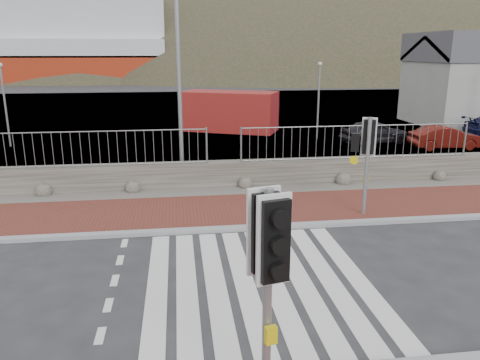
{
  "coord_description": "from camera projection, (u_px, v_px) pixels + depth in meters",
  "views": [
    {
      "loc": [
        -1.56,
        -8.71,
        4.68
      ],
      "look_at": [
        0.0,
        3.0,
        1.41
      ],
      "focal_mm": 35.0,
      "sensor_mm": 36.0,
      "label": 1
    }
  ],
  "objects": [
    {
      "name": "traffic_signal_near",
      "position": [
        268.0,
        253.0,
        5.83
      ],
      "size": [
        0.49,
        0.36,
        3.09
      ],
      "rotation": [
        0.0,
        0.0,
        0.23
      ],
      "color": "gray",
      "rests_on": "ground"
    },
    {
      "name": "sidewalk_far",
      "position": [
        233.0,
        211.0,
        14.05
      ],
      "size": [
        40.0,
        3.0,
        0.08
      ],
      "primitive_type": "cube",
      "color": "maroon",
      "rests_on": "ground"
    },
    {
      "name": "quay",
      "position": [
        198.0,
        113.0,
        36.42
      ],
      "size": [
        120.0,
        40.0,
        0.5
      ],
      "primitive_type": "cube",
      "color": "#4C4C4F",
      "rests_on": "ground"
    },
    {
      "name": "ferry",
      "position": [
        20.0,
        46.0,
        70.03
      ],
      "size": [
        50.0,
        16.0,
        20.0
      ],
      "color": "maroon",
      "rests_on": "ground"
    },
    {
      "name": "stone_wall",
      "position": [
        224.0,
        174.0,
        16.62
      ],
      "size": [
        40.0,
        0.6,
        0.9
      ],
      "primitive_type": "cube",
      "color": "#48433B",
      "rests_on": "ground"
    },
    {
      "name": "ground",
      "position": [
        259.0,
        283.0,
        9.77
      ],
      "size": [
        220.0,
        220.0,
        0.0
      ],
      "primitive_type": "plane",
      "color": "#28282B",
      "rests_on": "ground"
    },
    {
      "name": "streetlight",
      "position": [
        182.0,
        46.0,
        16.03
      ],
      "size": [
        1.82,
        0.4,
        8.59
      ],
      "rotation": [
        0.0,
        0.0,
        -0.12
      ],
      "color": "gray",
      "rests_on": "ground"
    },
    {
      "name": "water",
      "position": [
        187.0,
        83.0,
        69.84
      ],
      "size": [
        220.0,
        50.0,
        0.05
      ],
      "primitive_type": "cube",
      "color": "#3F4C54",
      "rests_on": "ground"
    },
    {
      "name": "gravel_strip",
      "position": [
        226.0,
        192.0,
        15.97
      ],
      "size": [
        40.0,
        1.5,
        0.06
      ],
      "primitive_type": "cube",
      "color": "#59544C",
      "rests_on": "ground"
    },
    {
      "name": "shipping_container",
      "position": [
        229.0,
        111.0,
        28.09
      ],
      "size": [
        6.07,
        4.42,
        2.34
      ],
      "primitive_type": "cube",
      "rotation": [
        0.0,
        0.0,
        -0.42
      ],
      "color": "maroon",
      "rests_on": "ground"
    },
    {
      "name": "car_a",
      "position": [
        374.0,
        132.0,
        24.33
      ],
      "size": [
        3.72,
        1.97,
        1.21
      ],
      "primitive_type": "imported",
      "rotation": [
        0.0,
        0.0,
        1.73
      ],
      "color": "black",
      "rests_on": "ground"
    },
    {
      "name": "railing",
      "position": [
        224.0,
        137.0,
        16.11
      ],
      "size": [
        18.07,
        0.07,
        1.22
      ],
      "color": "gray",
      "rests_on": "stone_wall"
    },
    {
      "name": "hills_backdrop",
      "position": [
        219.0,
        184.0,
        100.74
      ],
      "size": [
        254.0,
        90.0,
        100.0
      ],
      "color": "#28311D",
      "rests_on": "ground"
    },
    {
      "name": "traffic_signal_far",
      "position": [
        367.0,
        146.0,
        13.18
      ],
      "size": [
        0.71,
        0.45,
        2.9
      ],
      "rotation": [
        0.0,
        0.0,
        2.76
      ],
      "color": "gray",
      "rests_on": "ground"
    },
    {
      "name": "car_b",
      "position": [
        446.0,
        137.0,
        22.98
      ],
      "size": [
        3.46,
        1.34,
        1.12
      ],
      "primitive_type": "imported",
      "rotation": [
        0.0,
        0.0,
        1.53
      ],
      "color": "#58120C",
      "rests_on": "ground"
    },
    {
      "name": "zebra_crossing",
      "position": [
        259.0,
        283.0,
        9.77
      ],
      "size": [
        4.62,
        5.6,
        0.01
      ],
      "color": "silver",
      "rests_on": "ground"
    },
    {
      "name": "kerb_far",
      "position": [
        240.0,
        228.0,
        12.62
      ],
      "size": [
        40.0,
        0.25,
        0.12
      ],
      "primitive_type": "cube",
      "color": "gray",
      "rests_on": "ground"
    }
  ]
}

